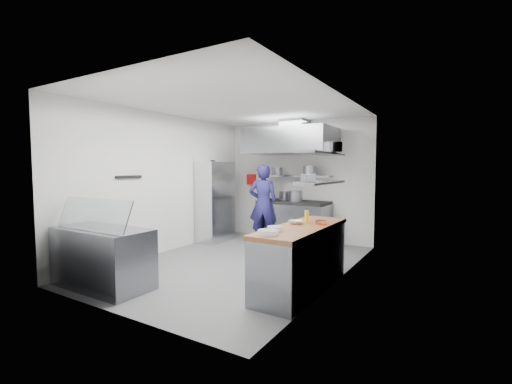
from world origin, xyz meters
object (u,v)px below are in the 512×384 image
Objects in this scene: gas_range at (294,223)px; wire_rack at (216,202)px; display_case at (103,258)px; chef at (263,204)px.

wire_rack reaches higher than gas_range.
display_case is at bearing -80.90° from wire_rack.
gas_range is at bearing 74.98° from display_case.
chef is at bearing 81.19° from display_case.
gas_range is 1.07× the size of display_case.
wire_rack reaches higher than display_case.
gas_range is at bearing 25.90° from wire_rack.
chef is 1.20× the size of display_case.
wire_rack is at bearing -154.10° from gas_range.
wire_rack is (-1.63, -0.79, 0.48)m from gas_range.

